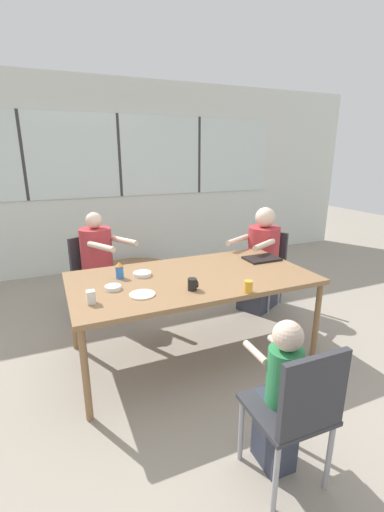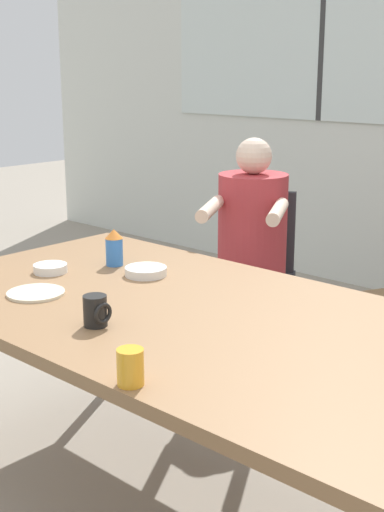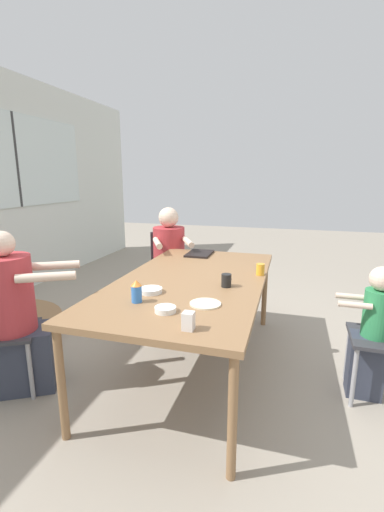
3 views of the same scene
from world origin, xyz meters
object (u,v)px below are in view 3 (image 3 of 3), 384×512
object	(u,v)px
bowl_white_shallow	(165,309)
person_toddler	(371,336)
sippy_cup	(136,291)
juice_glass	(260,269)
chair_for_woman_green_shirt	(168,262)
person_woman_green_shirt	(170,265)
milk_carton_small	(188,321)
coffee_mug	(226,280)
person_man_blue_shirt	(17,321)
bowl_cereal	(151,290)

from	to	relation	value
bowl_white_shallow	person_toddler	bearing A→B (deg)	-62.14
sippy_cup	juice_glass	size ratio (longest dim) A/B	1.57
chair_for_woman_green_shirt	person_woman_green_shirt	world-z (taller)	person_woman_green_shirt
milk_carton_small	sippy_cup	bearing A→B (deg)	55.72
chair_for_woman_green_shirt	milk_carton_small	bearing A→B (deg)	85.08
person_woman_green_shirt	coffee_mug	distance (m)	1.55
person_toddler	milk_carton_small	xyz separation A→B (m)	(-0.85, 1.05, 0.34)
person_toddler	sippy_cup	distance (m)	1.62
milk_carton_small	chair_for_woman_green_shirt	bearing A→B (deg)	22.91
person_man_blue_shirt	milk_carton_small	size ratio (longest dim) A/B	12.16
chair_for_woman_green_shirt	bowl_white_shallow	world-z (taller)	chair_for_woman_green_shirt
person_woman_green_shirt	sippy_cup	bearing A→B (deg)	75.40
chair_for_woman_green_shirt	bowl_white_shallow	distance (m)	2.10
bowl_white_shallow	person_man_blue_shirt	bearing A→B (deg)	86.95
milk_carton_small	bowl_white_shallow	size ratio (longest dim) A/B	0.76
person_toddler	milk_carton_small	world-z (taller)	person_toddler
person_toddler	bowl_cereal	distance (m)	1.54
juice_glass	bowl_cereal	bearing A→B (deg)	133.75
person_woman_green_shirt	milk_carton_small	bearing A→B (deg)	84.70
milk_carton_small	bowl_white_shallow	bearing A→B (deg)	46.17
coffee_mug	bowl_white_shallow	bearing A→B (deg)	155.82
chair_for_woman_green_shirt	coffee_mug	size ratio (longest dim) A/B	9.28
person_woman_green_shirt	coffee_mug	size ratio (longest dim) A/B	12.56
person_woman_green_shirt	coffee_mug	world-z (taller)	person_woman_green_shirt
person_man_blue_shirt	person_toddler	distance (m)	2.47
bowl_white_shallow	bowl_cereal	bearing A→B (deg)	36.28
chair_for_woman_green_shirt	person_toddler	size ratio (longest dim) A/B	0.93
coffee_mug	milk_carton_small	size ratio (longest dim) A/B	0.98
chair_for_woman_green_shirt	juice_glass	bearing A→B (deg)	111.05
bowl_white_shallow	bowl_cereal	world-z (taller)	same
person_man_blue_shirt	juice_glass	world-z (taller)	person_man_blue_shirt
person_woman_green_shirt	person_toddler	distance (m)	2.20
person_toddler	person_man_blue_shirt	bearing A→B (deg)	105.14
milk_carton_small	bowl_cereal	bearing A→B (deg)	40.54
coffee_mug	person_woman_green_shirt	bearing A→B (deg)	35.42
milk_carton_small	person_man_blue_shirt	bearing A→B (deg)	79.43
person_woman_green_shirt	coffee_mug	bearing A→B (deg)	97.59
person_man_blue_shirt	milk_carton_small	xyz separation A→B (m)	(-0.25, -1.34, 0.27)
chair_for_woman_green_shirt	person_man_blue_shirt	xyz separation A→B (m)	(-1.90, 0.44, -0.00)
sippy_cup	bowl_white_shallow	world-z (taller)	sippy_cup
coffee_mug	milk_carton_small	distance (m)	0.76
juice_glass	bowl_cereal	world-z (taller)	juice_glass
person_woman_green_shirt	bowl_cereal	bearing A→B (deg)	77.53
juice_glass	bowl_white_shallow	bearing A→B (deg)	153.88
person_man_blue_shirt	coffee_mug	distance (m)	1.51
chair_for_woman_green_shirt	coffee_mug	world-z (taller)	chair_for_woman_green_shirt
bowl_cereal	milk_carton_small	bearing A→B (deg)	-139.46
person_man_blue_shirt	bowl_cereal	distance (m)	0.99
sippy_cup	juice_glass	world-z (taller)	sippy_cup
person_woman_green_shirt	milk_carton_small	world-z (taller)	person_woman_green_shirt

